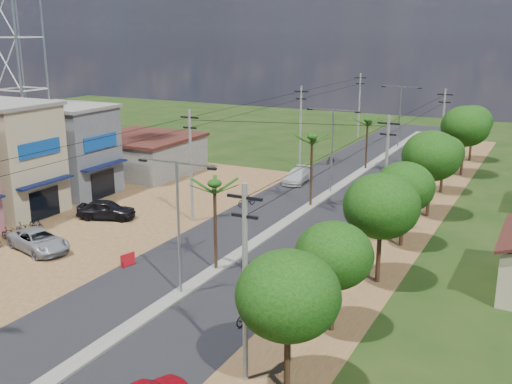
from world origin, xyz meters
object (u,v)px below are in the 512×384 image
Objects in this scene: car_silver_mid at (336,232)px; roadside_sign at (128,260)px; car_parked_silver at (39,241)px; car_white_far at (297,176)px; car_parked_dark at (106,210)px; moto_rider_east at (248,315)px.

roadside_sign is at bearing 30.61° from car_silver_mid.
car_parked_silver reaches higher than roadside_sign.
car_white_far is at bearing -71.99° from car_silver_mid.
car_silver_mid is 17.41m from car_white_far.
car_parked_silver is 4.91× the size of roadside_sign.
moto_rider_east is at bearing -139.28° from car_parked_dark.
car_parked_silver is at bearing 164.97° from car_parked_dark.
car_parked_silver is at bearing 17.50° from car_silver_mid.
moto_rider_east is at bearing -3.36° from roadside_sign.
car_silver_mid is 2.45× the size of moto_rider_east.
car_parked_silver is (-17.82, -11.18, -0.03)m from car_silver_mid.
car_silver_mid is 4.30× the size of roadside_sign.
car_parked_silver is at bearing -112.61° from car_white_far.
car_parked_silver is 7.35m from roadside_sign.
car_parked_dark is at bearing 151.93° from roadside_sign.
roadside_sign is at bearing -151.88° from car_parked_dark.
car_white_far is 4.41× the size of roadside_sign.
car_silver_mid is at bearing -43.16° from car_parked_silver.
car_white_far is 30.12m from moto_rider_east.
car_parked_dark is (-9.08, -18.05, 0.10)m from car_white_far.
car_parked_dark reaches higher than car_parked_silver.
car_parked_silver reaches higher than moto_rider_east.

